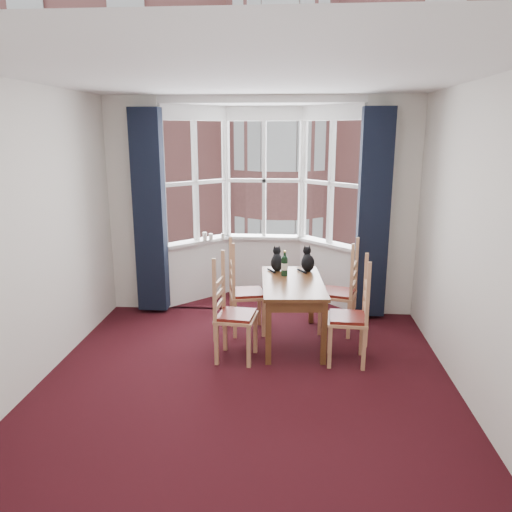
# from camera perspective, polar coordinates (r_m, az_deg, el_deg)

# --- Properties ---
(floor) EXTENTS (4.50, 4.50, 0.00)m
(floor) POSITION_cam_1_polar(r_m,az_deg,el_deg) (4.81, -1.34, -15.34)
(floor) COLOR black
(floor) RESTS_ON ground
(ceiling) EXTENTS (4.50, 4.50, 0.00)m
(ceiling) POSITION_cam_1_polar(r_m,az_deg,el_deg) (4.21, -1.57, 20.02)
(ceiling) COLOR white
(ceiling) RESTS_ON floor
(wall_left) EXTENTS (0.00, 4.50, 4.50)m
(wall_left) POSITION_cam_1_polar(r_m,az_deg,el_deg) (4.92, -25.32, 1.41)
(wall_left) COLOR silver
(wall_left) RESTS_ON floor
(wall_right) EXTENTS (0.00, 4.50, 4.50)m
(wall_right) POSITION_cam_1_polar(r_m,az_deg,el_deg) (4.56, 24.42, 0.60)
(wall_right) COLOR silver
(wall_right) RESTS_ON floor
(wall_near) EXTENTS (4.00, 0.00, 4.00)m
(wall_near) POSITION_cam_1_polar(r_m,az_deg,el_deg) (2.19, -7.46, -12.21)
(wall_near) COLOR silver
(wall_near) RESTS_ON floor
(wall_back_pier_left) EXTENTS (0.70, 0.12, 2.80)m
(wall_back_pier_left) POSITION_cam_1_polar(r_m,az_deg,el_deg) (6.81, -13.51, 5.58)
(wall_back_pier_left) COLOR silver
(wall_back_pier_left) RESTS_ON floor
(wall_back_pier_right) EXTENTS (0.70, 0.12, 2.80)m
(wall_back_pier_right) POSITION_cam_1_polar(r_m,az_deg,el_deg) (6.61, 15.03, 5.23)
(wall_back_pier_right) COLOR silver
(wall_back_pier_right) RESTS_ON floor
(bay_window) EXTENTS (2.76, 0.94, 2.80)m
(bay_window) POSITION_cam_1_polar(r_m,az_deg,el_deg) (7.00, 0.81, 6.19)
(bay_window) COLOR white
(bay_window) RESTS_ON floor
(curtain_left) EXTENTS (0.38, 0.22, 2.60)m
(curtain_left) POSITION_cam_1_polar(r_m,az_deg,el_deg) (6.58, -12.04, 4.93)
(curtain_left) COLOR black
(curtain_left) RESTS_ON floor
(curtain_right) EXTENTS (0.38, 0.22, 2.60)m
(curtain_right) POSITION_cam_1_polar(r_m,az_deg,el_deg) (6.40, 13.26, 4.60)
(curtain_right) COLOR black
(curtain_right) RESTS_ON floor
(dining_table) EXTENTS (0.77, 1.30, 0.73)m
(dining_table) POSITION_cam_1_polar(r_m,az_deg,el_deg) (5.65, 4.19, -3.88)
(dining_table) COLOR brown
(dining_table) RESTS_ON floor
(chair_left_near) EXTENTS (0.44, 0.46, 0.92)m
(chair_left_near) POSITION_cam_1_polar(r_m,az_deg,el_deg) (5.29, -3.25, -6.89)
(chair_left_near) COLOR tan
(chair_left_near) RESTS_ON floor
(chair_left_far) EXTENTS (0.48, 0.50, 0.92)m
(chair_left_far) POSITION_cam_1_polar(r_m,az_deg,el_deg) (5.96, -1.87, -4.41)
(chair_left_far) COLOR tan
(chair_left_far) RESTS_ON floor
(chair_right_near) EXTENTS (0.43, 0.44, 0.92)m
(chair_right_near) POSITION_cam_1_polar(r_m,az_deg,el_deg) (5.29, 11.38, -7.15)
(chair_right_near) COLOR tan
(chair_right_near) RESTS_ON floor
(chair_right_far) EXTENTS (0.49, 0.51, 0.92)m
(chair_right_far) POSITION_cam_1_polar(r_m,az_deg,el_deg) (6.04, 10.19, -4.40)
(chair_right_far) COLOR tan
(chair_right_far) RESTS_ON floor
(cat_left) EXTENTS (0.18, 0.24, 0.30)m
(cat_left) POSITION_cam_1_polar(r_m,az_deg,el_deg) (6.01, 2.44, -0.61)
(cat_left) COLOR black
(cat_left) RESTS_ON dining_table
(cat_right) EXTENTS (0.19, 0.25, 0.31)m
(cat_right) POSITION_cam_1_polar(r_m,az_deg,el_deg) (6.02, 5.93, -0.62)
(cat_right) COLOR black
(cat_right) RESTS_ON dining_table
(wine_bottle) EXTENTS (0.08, 0.08, 0.30)m
(wine_bottle) POSITION_cam_1_polar(r_m,az_deg,el_deg) (5.80, 3.29, -1.00)
(wine_bottle) COLOR black
(wine_bottle) RESTS_ON dining_table
(candle_tall) EXTENTS (0.06, 0.06, 0.12)m
(candle_tall) POSITION_cam_1_polar(r_m,az_deg,el_deg) (7.03, -5.88, 2.25)
(candle_tall) COLOR white
(candle_tall) RESTS_ON bay_window
(candle_short) EXTENTS (0.06, 0.06, 0.09)m
(candle_short) POSITION_cam_1_polar(r_m,az_deg,el_deg) (7.05, -5.17, 2.19)
(candle_short) COLOR white
(candle_short) RESTS_ON bay_window
(candle_extra) EXTENTS (0.05, 0.05, 0.09)m
(candle_extra) POSITION_cam_1_polar(r_m,az_deg,el_deg) (7.04, -3.79, 2.21)
(candle_extra) COLOR white
(candle_extra) RESTS_ON bay_window
(street) EXTENTS (80.00, 80.00, 0.00)m
(street) POSITION_cam_1_polar(r_m,az_deg,el_deg) (37.37, 3.56, 1.16)
(street) COLOR #333335
(street) RESTS_ON ground
(tenement_building) EXTENTS (18.40, 7.80, 15.20)m
(tenement_building) POSITION_cam_1_polar(r_m,az_deg,el_deg) (18.20, 3.04, 11.69)
(tenement_building) COLOR #91504B
(tenement_building) RESTS_ON street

